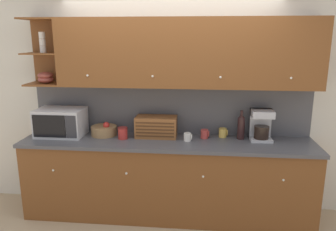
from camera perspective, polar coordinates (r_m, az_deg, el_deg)
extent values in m
plane|color=tan|center=(4.41, 0.29, -14.77)|extent=(24.00, 24.00, 0.00)
cube|color=beige|center=(3.98, 0.35, 2.09)|extent=(5.72, 0.06, 2.60)
cube|color=brown|center=(3.94, -0.13, -11.12)|extent=(3.32, 0.60, 0.90)
cube|color=#4C4C51|center=(3.75, -0.16, -4.71)|extent=(3.34, 0.63, 0.04)
sphere|color=white|center=(3.91, -19.37, -9.00)|extent=(0.03, 0.03, 0.03)
sphere|color=white|center=(3.64, -7.26, -9.98)|extent=(0.03, 0.03, 0.03)
sphere|color=white|center=(3.56, 6.13, -10.55)|extent=(0.03, 0.03, 0.03)
sphere|color=white|center=(3.67, 19.46, -10.56)|extent=(0.03, 0.03, 0.03)
cube|color=#4C4C51|center=(3.96, 0.30, 1.13)|extent=(3.32, 0.01, 0.60)
cube|color=brown|center=(3.69, 3.37, 10.84)|extent=(2.90, 0.35, 0.76)
cube|color=brown|center=(4.26, -19.90, 10.47)|extent=(0.42, 0.02, 0.76)
cube|color=brown|center=(4.14, -20.45, 5.20)|extent=(0.42, 0.35, 0.02)
cube|color=brown|center=(4.11, -20.87, 10.08)|extent=(0.42, 0.35, 0.02)
cube|color=brown|center=(4.11, -21.35, 15.42)|extent=(0.42, 0.35, 0.02)
sphere|color=white|center=(3.74, -13.86, 6.78)|extent=(0.03, 0.03, 0.03)
sphere|color=white|center=(3.56, -2.70, 6.83)|extent=(0.03, 0.03, 0.03)
sphere|color=white|center=(3.53, 9.12, 6.61)|extent=(0.03, 0.03, 0.03)
sphere|color=white|center=(3.65, 20.65, 6.12)|extent=(0.03, 0.03, 0.03)
ellipsoid|color=#9E473D|center=(4.13, -20.51, 5.89)|extent=(0.18, 0.18, 0.08)
ellipsoid|color=#9E473D|center=(4.13, -20.57, 6.57)|extent=(0.18, 0.18, 0.08)
cylinder|color=silver|center=(4.11, -20.93, 10.71)|extent=(0.07, 0.07, 0.08)
cylinder|color=silver|center=(4.10, -21.03, 11.81)|extent=(0.07, 0.07, 0.08)
cylinder|color=silver|center=(4.10, -21.12, 12.91)|extent=(0.07, 0.07, 0.08)
cube|color=silver|center=(4.10, -18.15, -1.12)|extent=(0.55, 0.37, 0.33)
cube|color=black|center=(3.96, -20.03, -1.79)|extent=(0.39, 0.01, 0.26)
cube|color=#2D2D33|center=(3.86, -16.56, -1.93)|extent=(0.12, 0.01, 0.26)
cylinder|color=#937047|center=(4.01, -11.08, -2.60)|extent=(0.31, 0.31, 0.11)
sphere|color=red|center=(3.96, -10.70, -1.63)|extent=(0.08, 0.08, 0.08)
cylinder|color=#B22D28|center=(3.83, -7.89, -3.11)|extent=(0.11, 0.11, 0.13)
cylinder|color=maroon|center=(3.81, -7.92, -2.13)|extent=(0.11, 0.11, 0.01)
cube|color=brown|center=(3.86, -2.05, -1.96)|extent=(0.48, 0.25, 0.24)
cube|color=#4B2C16|center=(3.76, -2.30, -3.63)|extent=(0.44, 0.01, 0.02)
cube|color=#4B2C16|center=(3.75, -2.31, -3.06)|extent=(0.44, 0.01, 0.02)
cube|color=#4B2C16|center=(3.74, -2.32, -2.49)|extent=(0.44, 0.01, 0.02)
cube|color=#4B2C16|center=(3.73, -2.32, -1.91)|extent=(0.44, 0.01, 0.02)
cube|color=#4B2C16|center=(3.72, -2.33, -1.33)|extent=(0.44, 0.01, 0.02)
cylinder|color=silver|center=(3.74, 3.39, -3.75)|extent=(0.08, 0.08, 0.09)
torus|color=silver|center=(3.73, 4.12, -3.74)|extent=(0.01, 0.06, 0.06)
cylinder|color=#B73D38|center=(3.84, 6.36, -3.21)|extent=(0.09, 0.09, 0.10)
torus|color=#B73D38|center=(3.84, 7.11, -3.20)|extent=(0.01, 0.07, 0.07)
cylinder|color=gold|center=(3.92, 9.49, -2.97)|extent=(0.09, 0.09, 0.11)
torus|color=gold|center=(3.92, 10.25, -2.96)|extent=(0.01, 0.07, 0.07)
cylinder|color=black|center=(3.87, 12.58, -2.34)|extent=(0.09, 0.09, 0.23)
sphere|color=black|center=(3.84, 12.67, -0.67)|extent=(0.09, 0.09, 0.09)
cylinder|color=black|center=(3.83, 12.72, 0.28)|extent=(0.03, 0.03, 0.08)
cube|color=#B7B7BC|center=(3.90, 15.83, -3.96)|extent=(0.24, 0.22, 0.03)
cylinder|color=black|center=(3.86, 15.95, -2.82)|extent=(0.17, 0.17, 0.14)
cube|color=#B7B7BC|center=(3.94, 15.78, -1.33)|extent=(0.24, 0.05, 0.36)
cube|color=#B7B7BC|center=(3.82, 16.12, 0.34)|extent=(0.24, 0.22, 0.08)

